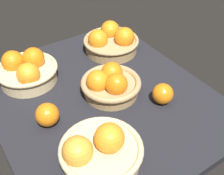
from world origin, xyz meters
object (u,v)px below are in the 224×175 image
(basket_near_left, at_px, (27,70))
(basket_center, at_px, (110,84))
(loose_orange_back_gap, at_px, (163,94))
(loose_orange_front_gap, at_px, (47,115))
(basket_far_left, at_px, (111,41))
(basket_near_right, at_px, (99,151))

(basket_near_left, height_order, basket_center, basket_near_left)
(basket_near_left, distance_m, loose_orange_back_gap, 0.50)
(basket_center, bearing_deg, basket_near_left, -137.05)
(loose_orange_front_gap, bearing_deg, basket_far_left, 122.02)
(basket_near_left, bearing_deg, basket_center, 42.95)
(basket_near_left, distance_m, basket_center, 0.31)
(loose_orange_front_gap, bearing_deg, loose_orange_back_gap, 71.59)
(basket_center, height_order, loose_orange_back_gap, basket_center)
(basket_far_left, bearing_deg, loose_orange_back_gap, -5.77)
(basket_near_right, distance_m, basket_far_left, 0.58)
(basket_far_left, xyz_separation_m, basket_near_left, (0.01, -0.37, 0.00))
(basket_near_left, relative_size, loose_orange_front_gap, 2.97)
(basket_near_right, xyz_separation_m, basket_far_left, (-0.46, 0.34, -0.00))
(basket_near_right, xyz_separation_m, loose_orange_back_gap, (-0.09, 0.31, -0.01))
(basket_far_left, distance_m, loose_orange_front_gap, 0.47)
(basket_near_right, bearing_deg, loose_orange_back_gap, 106.29)
(loose_orange_front_gap, distance_m, loose_orange_back_gap, 0.38)
(basket_near_left, height_order, loose_orange_back_gap, basket_near_left)
(basket_near_right, relative_size, basket_far_left, 0.98)
(basket_center, xyz_separation_m, loose_orange_front_gap, (0.01, -0.24, -0.01))
(basket_center, height_order, loose_orange_front_gap, basket_center)
(basket_far_left, relative_size, basket_center, 1.11)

